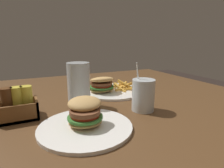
% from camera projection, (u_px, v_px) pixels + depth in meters
% --- Properties ---
extents(dining_table, '(1.39, 1.20, 0.73)m').
position_uv_depth(dining_table, '(100.00, 119.00, 0.85)').
color(dining_table, brown).
rests_on(dining_table, ground_plane).
extents(meal_plate_near, '(0.30, 0.30, 0.09)m').
position_uv_depth(meal_plate_near, '(108.00, 88.00, 0.91)').
color(meal_plate_near, white).
rests_on(meal_plate_near, dining_table).
extents(beer_glass, '(0.09, 0.09, 0.17)m').
position_uv_depth(beer_glass, '(79.00, 86.00, 0.72)').
color(beer_glass, silver).
rests_on(beer_glass, dining_table).
extents(juice_glass, '(0.08, 0.08, 0.17)m').
position_uv_depth(juice_glass, '(143.00, 96.00, 0.68)').
color(juice_glass, silver).
rests_on(juice_glass, dining_table).
extents(spoon, '(0.06, 0.17, 0.01)m').
position_uv_depth(spoon, '(85.00, 101.00, 0.77)').
color(spoon, silver).
rests_on(spoon, dining_table).
extents(meal_plate_far, '(0.27, 0.27, 0.10)m').
position_uv_depth(meal_plate_far, '(85.00, 120.00, 0.54)').
color(meal_plate_far, white).
rests_on(meal_plate_far, dining_table).
extents(condiment_caddy, '(0.12, 0.09, 0.11)m').
position_uv_depth(condiment_caddy, '(18.00, 106.00, 0.61)').
color(condiment_caddy, brown).
rests_on(condiment_caddy, dining_table).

